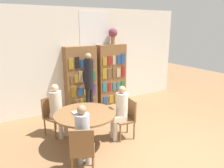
% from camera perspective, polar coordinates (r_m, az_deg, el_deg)
% --- Properties ---
extents(ground_plane, '(16.00, 16.00, 0.00)m').
position_cam_1_polar(ground_plane, '(4.81, 14.19, -16.75)').
color(ground_plane, olive).
extents(wall_back, '(6.40, 0.07, 3.00)m').
position_cam_1_polar(wall_back, '(6.87, -4.84, 6.76)').
color(wall_back, silver).
rests_on(wall_back, ground_plane).
extents(bookshelf_left, '(0.95, 0.34, 1.92)m').
position_cam_1_polar(bookshelf_left, '(6.58, -8.13, 1.41)').
color(bookshelf_left, brown).
rests_on(bookshelf_left, ground_plane).
extents(bookshelf_right, '(0.95, 0.34, 1.92)m').
position_cam_1_polar(bookshelf_right, '(7.05, -0.15, 2.49)').
color(bookshelf_right, brown).
rests_on(bookshelf_right, ground_plane).
extents(flower_vase, '(0.27, 0.27, 0.49)m').
position_cam_1_polar(flower_vase, '(6.92, 0.25, 12.94)').
color(flower_vase, '#997047').
rests_on(flower_vase, bookshelf_right).
extents(reading_table, '(1.29, 1.29, 0.74)m').
position_cam_1_polar(reading_table, '(4.64, -7.04, -8.82)').
color(reading_table, brown).
rests_on(reading_table, ground_plane).
extents(chair_near_camera, '(0.54, 0.54, 0.90)m').
position_cam_1_polar(chair_near_camera, '(3.83, -7.72, -16.46)').
color(chair_near_camera, brown).
rests_on(chair_near_camera, ground_plane).
extents(chair_left_side, '(0.54, 0.54, 0.90)m').
position_cam_1_polar(chair_left_side, '(5.32, -15.32, -7.49)').
color(chair_left_side, brown).
rests_on(chair_left_side, ground_plane).
extents(chair_far_side, '(0.46, 0.46, 0.90)m').
position_cam_1_polar(chair_far_side, '(5.01, 4.02, -8.42)').
color(chair_far_side, brown).
rests_on(chair_far_side, ground_plane).
extents(seated_reader_left, '(0.39, 0.41, 1.24)m').
position_cam_1_polar(seated_reader_left, '(5.12, -14.10, -5.85)').
color(seated_reader_left, beige).
rests_on(seated_reader_left, ground_plane).
extents(seated_reader_right, '(0.39, 0.31, 1.23)m').
position_cam_1_polar(seated_reader_right, '(4.86, 2.12, -6.65)').
color(seated_reader_right, silver).
rests_on(seated_reader_right, ground_plane).
extents(seated_reader_back, '(0.37, 0.40, 1.23)m').
position_cam_1_polar(seated_reader_back, '(3.90, -7.65, -12.69)').
color(seated_reader_back, '#B2B7C6').
rests_on(seated_reader_back, ground_plane).
extents(librarian_standing, '(0.27, 0.54, 1.77)m').
position_cam_1_polar(librarian_standing, '(6.12, -6.09, 1.51)').
color(librarian_standing, black).
rests_on(librarian_standing, ground_plane).
extents(open_book_on_table, '(0.24, 0.18, 0.03)m').
position_cam_1_polar(open_book_on_table, '(4.62, -8.77, -7.32)').
color(open_book_on_table, silver).
rests_on(open_book_on_table, reading_table).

